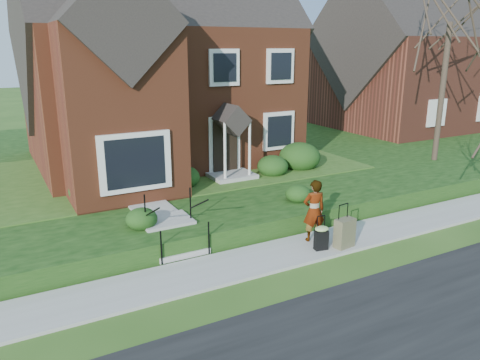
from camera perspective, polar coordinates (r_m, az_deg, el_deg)
ground at (r=12.69m, az=5.57°, el=-9.00°), size 120.00×120.00×0.00m
sidewalk at (r=12.68m, az=5.57°, el=-8.84°), size 60.00×1.60×0.08m
terrace at (r=23.48m, az=-1.15°, el=3.63°), size 44.00×20.00×0.60m
walkway at (r=15.75m, az=-12.35°, el=-1.79°), size 1.20×6.00×0.06m
main_house at (r=20.10m, az=-10.57°, el=15.54°), size 10.40×10.20×9.40m
neighbour_house at (r=30.44m, az=19.94°, el=14.96°), size 9.40×8.00×9.20m
front_steps at (r=12.97m, az=-8.30°, el=-6.24°), size 1.40×2.02×1.50m
foundation_shrubs at (r=16.88m, az=-0.89°, el=1.38°), size 9.77×4.61×1.16m
woman at (r=13.13m, az=9.01°, el=-3.71°), size 0.72×0.55×1.77m
suitcase_black at (r=12.77m, az=9.89°, el=-6.81°), size 0.44×0.38×0.95m
suitcase_olive at (r=13.04m, az=12.63°, el=-6.31°), size 0.59×0.38×1.21m
tree_gap at (r=21.49m, az=24.44°, el=18.58°), size 6.21×6.21×8.87m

